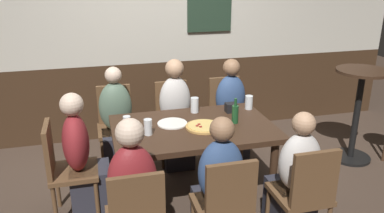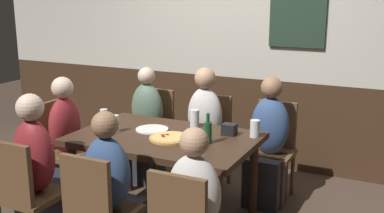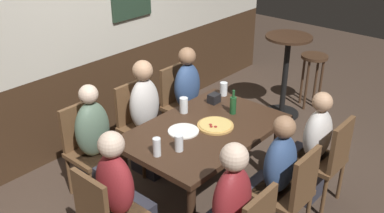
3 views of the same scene
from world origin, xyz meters
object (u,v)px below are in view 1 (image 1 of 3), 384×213
object	(u,v)px
person_left_far	(117,130)
tumbler_short	(195,106)
person_right_far	(231,118)
beer_bottle_green	(235,114)
chair_mid_far	(173,116)
chair_right_near	(305,192)
pizza	(204,126)
pint_glass_amber	(127,125)
chair_left_far	(116,122)
chair_mid_near	(225,204)
person_mid_near	(218,195)
side_bar_table	(358,108)
person_left_near	(134,205)
pint_glass_stout	(249,103)
person_head_west	(84,165)
person_mid_far	(176,121)
dining_table	(193,135)
beer_glass_tall	(148,128)
condiment_caddy	(231,108)
plate_white_large	(172,123)
chair_head_west	(64,166)
person_right_near	(294,185)
chair_right_far	(226,111)

from	to	relation	value
person_left_far	tumbler_short	xyz separation A→B (m)	(0.74, -0.38, 0.33)
person_right_far	beer_bottle_green	world-z (taller)	person_right_far
chair_mid_far	chair_right_near	distance (m)	1.88
chair_right_near	pizza	size ratio (longest dim) A/B	2.72
pint_glass_amber	chair_left_far	bearing A→B (deg)	93.07
chair_mid_near	chair_left_far	bearing A→B (deg)	109.73
person_mid_near	side_bar_table	distance (m)	2.22
side_bar_table	beer_bottle_green	bearing A→B (deg)	-167.86
chair_right_near	tumbler_short	world-z (taller)	tumbler_short
person_left_near	pint_glass_stout	size ratio (longest dim) A/B	8.55
person_head_west	person_mid_far	xyz separation A→B (m)	(0.97, 0.72, 0.02)
chair_left_far	pizza	xyz separation A→B (m)	(0.71, -0.94, 0.26)
tumbler_short	person_right_far	bearing A→B (deg)	35.84
chair_right_near	side_bar_table	xyz separation A→B (m)	(1.32, 1.20, 0.12)
dining_table	side_bar_table	world-z (taller)	side_bar_table
beer_glass_tall	condiment_caddy	xyz separation A→B (m)	(0.87, 0.33, -0.02)
beer_glass_tall	plate_white_large	bearing A→B (deg)	35.46
chair_left_far	beer_bottle_green	distance (m)	1.40
pizza	person_mid_far	bearing A→B (deg)	95.87
chair_mid_far	person_head_west	world-z (taller)	person_head_west
chair_mid_near	condiment_caddy	world-z (taller)	chair_mid_near
chair_mid_near	beer_glass_tall	bearing A→B (deg)	117.58
chair_head_west	person_left_near	size ratio (longest dim) A/B	0.75
chair_head_west	pizza	distance (m)	1.24
tumbler_short	pizza	bearing A→B (deg)	-93.17
person_left_near	pint_glass_amber	distance (m)	0.79
person_right_near	person_mid_far	bearing A→B (deg)	113.74
chair_head_west	condiment_caddy	world-z (taller)	chair_head_west
chair_right_far	side_bar_table	xyz separation A→B (m)	(1.32, -0.57, 0.12)
person_right_far	person_left_near	distance (m)	1.92
chair_left_far	person_left_near	world-z (taller)	person_left_near
chair_head_west	person_left_near	distance (m)	0.88
pint_glass_stout	side_bar_table	world-z (taller)	side_bar_table
person_left_far	pizza	world-z (taller)	person_left_far
dining_table	condiment_caddy	bearing A→B (deg)	29.32
chair_mid_near	condiment_caddy	distance (m)	1.26
pizza	beer_glass_tall	bearing A→B (deg)	-177.39
tumbler_short	dining_table	bearing A→B (deg)	-106.86
plate_white_large	chair_mid_near	bearing A→B (deg)	-79.98
chair_right_near	side_bar_table	world-z (taller)	side_bar_table
person_head_west	person_left_far	world-z (taller)	person_left_far
person_mid_near	person_left_near	world-z (taller)	person_left_near
person_mid_far	pint_glass_stout	distance (m)	0.84
person_left_near	plate_white_large	xyz separation A→B (m)	(0.46, 0.82, 0.25)
dining_table	tumbler_short	xyz separation A→B (m)	(0.10, 0.34, 0.15)
side_bar_table	beer_glass_tall	bearing A→B (deg)	-170.53
chair_mid_far	person_mid_far	bearing A→B (deg)	-90.00
chair_left_far	person_head_west	distance (m)	0.95
person_left_near	side_bar_table	bearing A→B (deg)	21.82
tumbler_short	beer_glass_tall	distance (m)	0.67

